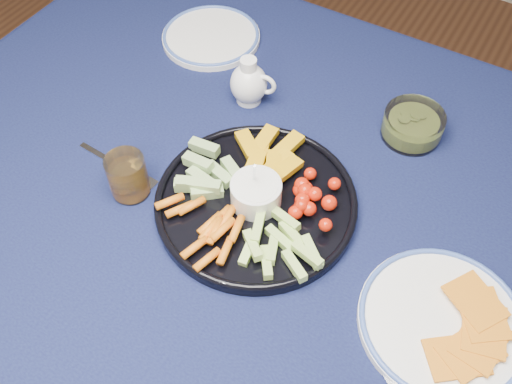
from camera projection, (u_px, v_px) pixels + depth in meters
The scene contains 8 objects.
dining_table at pixel (321, 244), 1.04m from camera, with size 1.67×1.07×0.75m.
crudite_platter at pixel (255, 199), 0.97m from camera, with size 0.35×0.35×0.11m.
creamer_pitcher at pixel (249, 83), 1.11m from camera, with size 0.09×0.07×0.10m.
pickle_bowl at pixel (412, 126), 1.07m from camera, with size 0.11×0.11×0.05m.
cheese_plate at pixel (443, 321), 0.84m from camera, with size 0.25×0.25×0.03m.
juice_tumbler at pixel (128, 178), 0.98m from camera, with size 0.07×0.07×0.08m.
fork_left at pixel (124, 169), 1.03m from camera, with size 0.18×0.03×0.00m.
side_plate_extra at pixel (211, 36), 1.25m from camera, with size 0.22×0.22×0.02m.
Camera 1 is at (0.18, -0.54, 1.54)m, focal length 40.00 mm.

